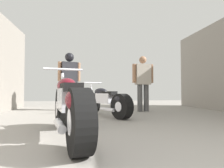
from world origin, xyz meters
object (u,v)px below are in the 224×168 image
(motorcycle_maroon_cruiser, at_px, (69,106))
(motorcycle_black_naked, at_px, (106,102))
(mechanic_in_blue, at_px, (143,80))
(mechanic_with_helmet, at_px, (69,76))

(motorcycle_maroon_cruiser, bearing_deg, motorcycle_black_naked, 71.70)
(motorcycle_maroon_cruiser, xyz_separation_m, mechanic_in_blue, (1.89, 3.03, 0.52))
(mechanic_in_blue, bearing_deg, mechanic_with_helmet, 164.91)
(mechanic_in_blue, height_order, mechanic_with_helmet, mechanic_with_helmet)
(motorcycle_maroon_cruiser, distance_m, motorcycle_black_naked, 2.16)
(motorcycle_black_naked, bearing_deg, mechanic_in_blue, 39.08)
(motorcycle_maroon_cruiser, xyz_separation_m, motorcycle_black_naked, (0.68, 2.05, -0.07))
(motorcycle_black_naked, height_order, mechanic_with_helmet, mechanic_with_helmet)
(mechanic_with_helmet, bearing_deg, motorcycle_black_naked, -57.73)
(motorcycle_maroon_cruiser, height_order, mechanic_in_blue, mechanic_in_blue)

